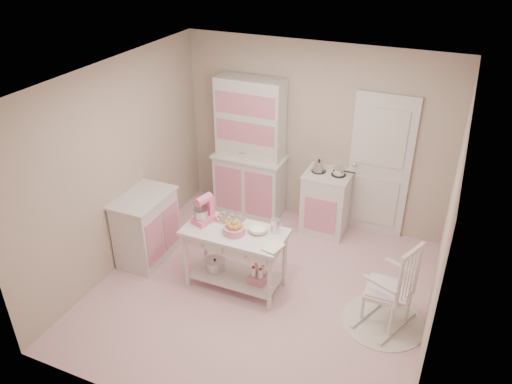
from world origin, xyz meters
TOP-DOWN VIEW (x-y plane):
  - room_shell at (0.00, 0.00)m, footprint 3.84×3.84m
  - door at (0.95, 1.87)m, footprint 0.82×0.05m
  - hutch at (-0.88, 1.66)m, footprint 1.06×0.50m
  - stove at (0.32, 1.61)m, footprint 0.62×0.57m
  - base_cabinet at (-1.63, 0.06)m, footprint 0.54×0.84m
  - lace_rug at (1.46, 0.06)m, footprint 0.92×0.92m
  - rocking_chair at (1.46, 0.06)m, footprint 0.72×0.85m
  - work_table at (-0.32, -0.02)m, footprint 1.20×0.60m
  - stand_mixer at (-0.74, 0.00)m, footprint 0.27×0.32m
  - cookie_tray at (-0.47, 0.16)m, footprint 0.34×0.24m
  - bread_basket at (-0.30, -0.07)m, footprint 0.25×0.25m
  - mixing_bowl at (-0.06, 0.06)m, footprint 0.23×0.23m
  - metal_pitcher at (0.12, 0.14)m, footprint 0.10×0.10m
  - recipe_book at (0.13, -0.14)m, footprint 0.22×0.26m

SIDE VIEW (x-z plane):
  - lace_rug at x=1.46m, z-range 0.00..0.01m
  - work_table at x=-0.32m, z-range 0.00..0.80m
  - stove at x=0.32m, z-range 0.00..0.92m
  - base_cabinet at x=-1.63m, z-range 0.00..0.92m
  - rocking_chair at x=1.46m, z-range 0.00..1.10m
  - cookie_tray at x=-0.47m, z-range 0.80..0.82m
  - recipe_book at x=0.13m, z-range 0.80..0.82m
  - mixing_bowl at x=-0.06m, z-range 0.80..0.87m
  - bread_basket at x=-0.30m, z-range 0.80..0.89m
  - metal_pitcher at x=0.12m, z-range 0.80..0.97m
  - stand_mixer at x=-0.74m, z-range 0.80..1.14m
  - door at x=0.95m, z-range 0.00..2.04m
  - hutch at x=-0.88m, z-range 0.00..2.08m
  - room_shell at x=0.00m, z-range 0.34..2.96m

